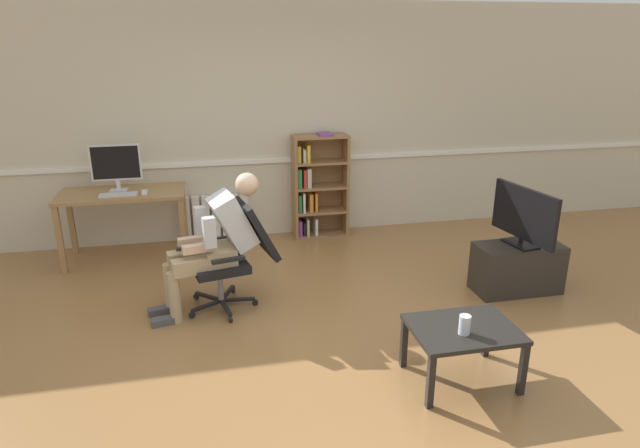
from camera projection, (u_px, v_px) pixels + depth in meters
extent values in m
plane|color=olive|center=(324.00, 342.00, 4.32)|extent=(18.00, 18.00, 0.00)
cube|color=beige|center=(275.00, 123.00, 6.32)|extent=(12.00, 0.10, 2.70)
cube|color=white|center=(277.00, 161.00, 6.40)|extent=(12.00, 0.03, 0.05)
cube|color=#9E7547|center=(60.00, 240.00, 5.47)|extent=(0.06, 0.06, 0.72)
cube|color=#9E7547|center=(183.00, 232.00, 5.71)|extent=(0.06, 0.06, 0.72)
cube|color=#9E7547|center=(184.00, 216.00, 6.22)|extent=(0.06, 0.06, 0.72)
cube|color=#9E7547|center=(72.00, 223.00, 5.98)|extent=(0.06, 0.06, 0.72)
cube|color=#9E7547|center=(122.00, 194.00, 5.72)|extent=(1.29, 0.63, 0.04)
cube|color=silver|center=(119.00, 190.00, 5.76)|extent=(0.18, 0.14, 0.01)
cube|color=silver|center=(118.00, 184.00, 5.76)|extent=(0.04, 0.02, 0.10)
cube|color=silver|center=(116.00, 162.00, 5.68)|extent=(0.51, 0.02, 0.38)
cube|color=black|center=(115.00, 163.00, 5.67)|extent=(0.47, 0.00, 0.34)
cube|color=silver|center=(118.00, 195.00, 5.58)|extent=(0.38, 0.12, 0.02)
cube|color=white|center=(145.00, 192.00, 5.65)|extent=(0.06, 0.10, 0.03)
cube|color=olive|center=(295.00, 188.00, 6.39)|extent=(0.03, 0.28, 1.23)
cube|color=olive|center=(345.00, 185.00, 6.51)|extent=(0.03, 0.28, 1.23)
cube|color=olive|center=(318.00, 184.00, 6.58)|extent=(0.62, 0.02, 1.23)
cube|color=olive|center=(320.00, 234.00, 6.65)|extent=(0.59, 0.28, 0.03)
cube|color=olive|center=(320.00, 211.00, 6.55)|extent=(0.59, 0.28, 0.03)
cube|color=olive|center=(320.00, 187.00, 6.45)|extent=(0.59, 0.28, 0.03)
cube|color=olive|center=(320.00, 162.00, 6.35)|extent=(0.59, 0.28, 0.03)
cube|color=olive|center=(320.00, 136.00, 6.25)|extent=(0.59, 0.28, 0.03)
cube|color=#89428E|center=(299.00, 227.00, 6.56)|extent=(0.04, 0.19, 0.19)
cube|color=#38844C|center=(299.00, 202.00, 6.46)|extent=(0.04, 0.19, 0.21)
cube|color=#38844C|center=(299.00, 178.00, 6.36)|extent=(0.04, 0.19, 0.22)
cube|color=gold|center=(298.00, 153.00, 6.28)|extent=(0.04, 0.19, 0.19)
cube|color=black|center=(304.00, 227.00, 6.59)|extent=(0.03, 0.19, 0.16)
cube|color=white|center=(303.00, 202.00, 6.45)|extent=(0.02, 0.19, 0.24)
cube|color=red|center=(304.00, 178.00, 6.36)|extent=(0.04, 0.19, 0.22)
cube|color=beige|center=(304.00, 155.00, 6.28)|extent=(0.03, 0.19, 0.15)
cube|color=beige|center=(307.00, 226.00, 6.56)|extent=(0.03, 0.19, 0.21)
cube|color=orange|center=(310.00, 201.00, 6.48)|extent=(0.04, 0.19, 0.22)
cube|color=beige|center=(308.00, 177.00, 6.36)|extent=(0.05, 0.19, 0.23)
cube|color=gold|center=(307.00, 153.00, 6.27)|extent=(0.03, 0.19, 0.20)
cube|color=white|center=(315.00, 225.00, 6.59)|extent=(0.03, 0.19, 0.21)
cube|color=orange|center=(315.00, 201.00, 6.50)|extent=(0.03, 0.19, 0.23)
cube|color=#89428E|center=(325.00, 134.00, 6.24)|extent=(0.16, 0.22, 0.02)
cube|color=white|center=(187.00, 220.00, 6.36)|extent=(0.09, 0.08, 0.55)
cube|color=white|center=(197.00, 219.00, 6.38)|extent=(0.09, 0.08, 0.55)
cube|color=white|center=(206.00, 218.00, 6.40)|extent=(0.09, 0.08, 0.55)
cube|color=white|center=(216.00, 218.00, 6.42)|extent=(0.09, 0.08, 0.55)
cube|color=white|center=(226.00, 217.00, 6.45)|extent=(0.09, 0.08, 0.55)
cube|color=white|center=(235.00, 216.00, 6.47)|extent=(0.09, 0.08, 0.55)
cube|color=white|center=(245.00, 216.00, 6.49)|extent=(0.09, 0.08, 0.55)
cube|color=black|center=(226.00, 308.00, 4.73)|extent=(0.10, 0.30, 0.02)
cylinder|color=black|center=(231.00, 319.00, 4.61)|extent=(0.03, 0.06, 0.06)
cube|color=black|center=(238.00, 300.00, 4.87)|extent=(0.30, 0.07, 0.02)
cylinder|color=black|center=(255.00, 302.00, 4.90)|extent=(0.06, 0.03, 0.06)
cube|color=black|center=(227.00, 293.00, 5.00)|extent=(0.15, 0.29, 0.02)
cylinder|color=black|center=(233.00, 290.00, 5.15)|extent=(0.04, 0.06, 0.06)
cube|color=black|center=(209.00, 297.00, 4.93)|extent=(0.25, 0.23, 0.02)
cylinder|color=black|center=(196.00, 297.00, 5.01)|extent=(0.06, 0.05, 0.06)
cube|color=black|center=(207.00, 306.00, 4.76)|extent=(0.28, 0.18, 0.02)
cylinder|color=black|center=(192.00, 315.00, 4.68)|extent=(0.06, 0.05, 0.06)
cylinder|color=gray|center=(220.00, 284.00, 4.80)|extent=(0.05, 0.05, 0.30)
cube|color=black|center=(219.00, 265.00, 4.74)|extent=(0.55, 0.55, 0.07)
cube|color=black|center=(257.00, 229.00, 4.79)|extent=(0.39, 0.49, 0.53)
cube|color=black|center=(213.00, 240.00, 4.93)|extent=(0.28, 0.10, 0.03)
cube|color=black|center=(228.00, 260.00, 4.48)|extent=(0.28, 0.10, 0.03)
cube|color=tan|center=(218.00, 254.00, 4.71)|extent=(0.33, 0.39, 0.14)
cube|color=silver|center=(232.00, 221.00, 4.67)|extent=(0.45, 0.41, 0.52)
sphere|color=beige|center=(247.00, 184.00, 4.63)|extent=(0.20, 0.20, 0.20)
cube|color=black|center=(185.00, 248.00, 4.57)|extent=(0.15, 0.07, 0.02)
cube|color=tan|center=(192.00, 257.00, 4.72)|extent=(0.44, 0.22, 0.13)
cylinder|color=tan|center=(171.00, 288.00, 4.73)|extent=(0.10, 0.10, 0.46)
cube|color=#4C4C51|center=(161.00, 310.00, 4.75)|extent=(0.23, 0.13, 0.06)
cube|color=tan|center=(197.00, 265.00, 4.55)|extent=(0.44, 0.22, 0.13)
cylinder|color=tan|center=(175.00, 298.00, 4.56)|extent=(0.10, 0.10, 0.46)
cube|color=#4C4C51|center=(165.00, 321.00, 4.58)|extent=(0.23, 0.13, 0.06)
cube|color=silver|center=(201.00, 221.00, 4.72)|extent=(0.11, 0.10, 0.26)
cube|color=beige|center=(192.00, 241.00, 4.68)|extent=(0.25, 0.12, 0.07)
cube|color=silver|center=(209.00, 233.00, 4.45)|extent=(0.11, 0.10, 0.26)
cube|color=beige|center=(197.00, 248.00, 4.51)|extent=(0.25, 0.12, 0.07)
cube|color=#2D2823|center=(517.00, 268.00, 5.13)|extent=(0.81, 0.38, 0.47)
cube|color=black|center=(520.00, 244.00, 5.05)|extent=(0.25, 0.35, 0.02)
cylinder|color=black|center=(521.00, 240.00, 5.03)|extent=(0.04, 0.04, 0.05)
cube|color=black|center=(524.00, 213.00, 4.95)|extent=(0.17, 0.79, 0.48)
cube|color=#9EBCF4|center=(526.00, 213.00, 4.96)|extent=(0.13, 0.74, 0.44)
cube|color=black|center=(431.00, 382.00, 3.50)|extent=(0.04, 0.04, 0.39)
cube|color=black|center=(523.00, 369.00, 3.63)|extent=(0.04, 0.04, 0.39)
cube|color=black|center=(487.00, 333.00, 4.08)|extent=(0.04, 0.04, 0.39)
cube|color=black|center=(404.00, 343.00, 3.94)|extent=(0.04, 0.04, 0.39)
cube|color=black|center=(464.00, 329.00, 3.72)|extent=(0.72, 0.55, 0.03)
cylinder|color=silver|center=(465.00, 325.00, 3.61)|extent=(0.08, 0.08, 0.13)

